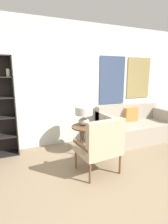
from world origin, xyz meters
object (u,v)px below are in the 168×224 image
at_px(side_table, 86,129).
at_px(couch, 134,127).
at_px(armchair, 102,144).
at_px(table_lamp, 84,114).

bearing_deg(side_table, couch, 10.32).
distance_m(armchair, couch, 1.87).
bearing_deg(table_lamp, side_table, -77.07).
height_order(couch, table_lamp, table_lamp).
bearing_deg(armchair, couch, 35.75).
height_order(armchair, table_lamp, table_lamp).
height_order(couch, side_table, couch).
distance_m(couch, table_lamp, 1.51).
distance_m(armchair, table_lamp, 0.96).
bearing_deg(table_lamp, couch, 6.81).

